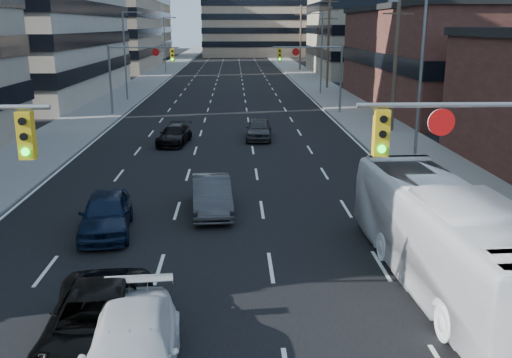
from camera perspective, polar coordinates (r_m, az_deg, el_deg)
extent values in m
cube|color=black|center=(135.25, -2.50, 11.85)|extent=(18.00, 300.00, 0.02)
cube|color=slate|center=(135.79, -7.46, 11.78)|extent=(5.00, 300.00, 0.15)
cube|color=slate|center=(135.67, 2.47, 11.89)|extent=(5.00, 300.00, 0.15)
cube|color=gray|center=(107.89, -15.92, 14.75)|extent=(20.00, 30.00, 16.00)
cube|color=#472119|center=(59.85, 21.19, 11.14)|extent=(20.00, 30.00, 9.00)
cube|color=gray|center=(96.16, 12.90, 14.37)|extent=(22.00, 28.00, 14.00)
cube|color=#ADA089|center=(147.86, -13.87, 15.59)|extent=(24.00, 24.00, 20.00)
cube|color=gray|center=(138.63, 11.24, 14.14)|extent=(22.00, 22.00, 12.00)
cube|color=gold|center=(14.09, -22.00, 4.06)|extent=(0.35, 0.28, 1.10)
cylinder|color=black|center=(13.89, -22.36, 5.35)|extent=(0.18, 0.06, 0.18)
cylinder|color=black|center=(13.94, -22.21, 3.93)|extent=(0.18, 0.06, 0.18)
cylinder|color=#0CE526|center=(14.01, -22.07, 2.53)|extent=(0.18, 0.06, 0.18)
cylinder|color=slate|center=(14.49, 22.81, 6.87)|extent=(6.50, 0.12, 0.12)
cube|color=gold|center=(13.69, 12.39, 4.52)|extent=(0.35, 0.28, 1.10)
cylinder|color=black|center=(13.48, 12.64, 5.85)|extent=(0.18, 0.06, 0.18)
cylinder|color=black|center=(13.54, 12.56, 4.39)|extent=(0.18, 0.06, 0.18)
cylinder|color=#0CE526|center=(13.61, 12.47, 2.95)|extent=(0.18, 0.06, 0.18)
cylinder|color=white|center=(14.04, 18.04, 5.42)|extent=(0.64, 0.06, 0.64)
cylinder|color=slate|center=(51.36, -14.35, 9.50)|extent=(0.18, 0.18, 6.00)
cylinder|color=slate|center=(50.65, -11.16, 12.79)|extent=(6.00, 0.12, 0.12)
cube|color=gold|center=(50.37, -8.36, 12.16)|extent=(0.35, 0.28, 1.10)
cylinder|color=black|center=(50.20, -8.40, 12.55)|extent=(0.18, 0.06, 0.18)
cylinder|color=black|center=(50.21, -8.38, 12.15)|extent=(0.18, 0.06, 0.18)
cylinder|color=#0CE526|center=(50.23, -8.37, 11.75)|extent=(0.18, 0.06, 0.18)
cylinder|color=white|center=(50.49, -9.99, 12.38)|extent=(0.64, 0.06, 0.64)
cylinder|color=slate|center=(51.10, 8.48, 9.77)|extent=(0.18, 0.18, 6.00)
cylinder|color=slate|center=(50.46, 5.17, 13.00)|extent=(6.00, 0.12, 0.12)
cube|color=gold|center=(50.25, 2.37, 12.29)|extent=(0.35, 0.28, 1.10)
cylinder|color=black|center=(50.07, 2.39, 12.68)|extent=(0.18, 0.06, 0.18)
cylinder|color=black|center=(50.09, 2.39, 12.28)|extent=(0.18, 0.06, 0.18)
cylinder|color=#0CE526|center=(50.10, 2.38, 11.89)|extent=(0.18, 0.06, 0.18)
cylinder|color=white|center=(50.33, 4.01, 12.56)|extent=(0.64, 0.06, 0.64)
cylinder|color=#4C3D2D|center=(42.67, 13.81, 11.86)|extent=(0.28, 0.28, 11.00)
cube|color=#4C3D2D|center=(42.63, 14.06, 15.75)|extent=(2.20, 0.10, 0.10)
cylinder|color=#4C3D2D|center=(71.99, 7.24, 13.31)|extent=(0.28, 0.28, 11.00)
cube|color=#4C3D2D|center=(72.02, 7.38, 17.20)|extent=(2.20, 0.10, 0.10)
cube|color=#4C3D2D|center=(71.99, 7.35, 16.41)|extent=(2.20, 0.10, 0.10)
cube|color=#4C3D2D|center=(71.97, 7.32, 15.61)|extent=(2.20, 0.10, 0.10)
cylinder|color=#4C3D2D|center=(101.71, 4.47, 13.86)|extent=(0.28, 0.28, 11.00)
cube|color=#4C3D2D|center=(101.73, 4.53, 16.62)|extent=(2.20, 0.10, 0.10)
cube|color=#4C3D2D|center=(101.71, 4.52, 16.06)|extent=(2.20, 0.10, 0.10)
cube|color=#4C3D2D|center=(101.69, 4.51, 15.49)|extent=(2.20, 0.10, 0.10)
cylinder|color=slate|center=(61.14, -12.97, 11.82)|extent=(0.16, 0.16, 9.00)
cylinder|color=slate|center=(60.92, -12.36, 15.99)|extent=(1.80, 0.10, 0.10)
cube|color=slate|center=(60.79, -11.58, 15.95)|extent=(0.50, 0.22, 0.14)
cylinder|color=slate|center=(95.74, -9.10, 13.05)|extent=(0.16, 0.16, 9.00)
cylinder|color=slate|center=(95.60, -8.66, 15.70)|extent=(1.80, 0.10, 0.10)
cube|color=slate|center=(95.51, -8.16, 15.67)|extent=(0.50, 0.22, 0.14)
cylinder|color=slate|center=(31.75, 16.07, 8.94)|extent=(0.16, 0.16, 9.00)
cube|color=slate|center=(31.14, 13.56, 16.97)|extent=(0.50, 0.22, 0.14)
cylinder|color=slate|center=(65.84, 6.57, 12.30)|extent=(0.16, 0.16, 9.00)
cylinder|color=slate|center=(65.66, 5.88, 16.15)|extent=(1.80, 0.10, 0.10)
cube|color=slate|center=(65.55, 5.16, 16.10)|extent=(0.50, 0.22, 0.14)
imported|color=black|center=(14.57, -15.56, -13.58)|extent=(2.82, 5.40, 1.45)
imported|color=silver|center=(13.17, -12.31, -16.59)|extent=(2.50, 5.24, 1.47)
imported|color=white|center=(17.69, 18.54, -5.67)|extent=(3.12, 11.23, 3.10)
imported|color=black|center=(22.13, -14.78, -3.35)|extent=(2.34, 4.70, 1.54)
imported|color=#333335|center=(23.84, -4.45, -1.62)|extent=(1.92, 4.63, 1.49)
imported|color=black|center=(38.01, -8.17, 4.38)|extent=(2.28, 4.48, 1.25)
imported|color=#2F2F32|center=(39.28, 0.29, 5.03)|extent=(2.00, 4.38, 1.46)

